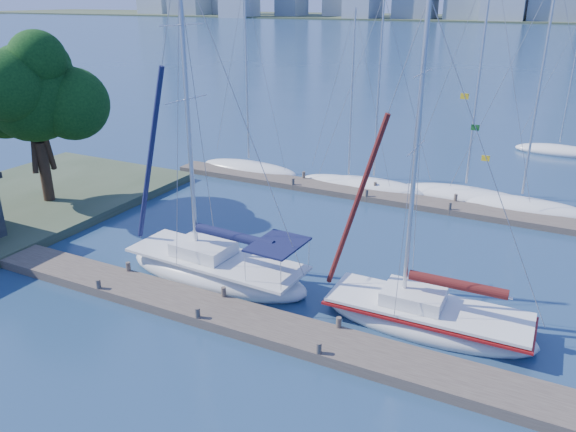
% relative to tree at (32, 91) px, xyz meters
% --- Properties ---
extents(ground, '(700.00, 700.00, 0.00)m').
position_rel_tree_xyz_m(ground, '(15.31, -5.69, -6.87)').
color(ground, navy).
rests_on(ground, ground).
extents(near_dock, '(26.00, 2.00, 0.40)m').
position_rel_tree_xyz_m(near_dock, '(15.31, -5.69, -6.67)').
color(near_dock, '#463C33').
rests_on(near_dock, ground).
extents(far_dock, '(30.00, 1.80, 0.36)m').
position_rel_tree_xyz_m(far_dock, '(17.31, 10.31, -6.69)').
color(far_dock, '#463C33').
rests_on(far_dock, ground).
extents(far_shore, '(800.00, 100.00, 1.50)m').
position_rel_tree_xyz_m(far_shore, '(15.31, 314.31, -6.87)').
color(far_shore, '#38472D').
rests_on(far_shore, ground).
extents(tree, '(7.54, 6.88, 10.15)m').
position_rel_tree_xyz_m(tree, '(0.00, 0.00, 0.00)').
color(tree, black).
rests_on(tree, ground).
extents(sailboat_navy, '(8.99, 3.34, 14.03)m').
position_rel_tree_xyz_m(sailboat_navy, '(13.75, -3.01, -5.80)').
color(sailboat_navy, white).
rests_on(sailboat_navy, ground).
extents(sailboat_maroon, '(8.04, 2.73, 12.32)m').
position_rel_tree_xyz_m(sailboat_maroon, '(23.03, -2.71, -5.89)').
color(sailboat_maroon, white).
rests_on(sailboat_maroon, ground).
extents(bg_boat_0, '(7.79, 4.56, 13.07)m').
position_rel_tree_xyz_m(bg_boat_0, '(6.72, 11.69, -6.60)').
color(bg_boat_0, white).
rests_on(bg_boat_0, ground).
extents(bg_boat_1, '(6.72, 3.75, 11.39)m').
position_rel_tree_xyz_m(bg_boat_1, '(14.27, 11.74, -6.64)').
color(bg_boat_1, white).
rests_on(bg_boat_1, ground).
extents(bg_boat_2, '(7.43, 4.04, 12.14)m').
position_rel_tree_xyz_m(bg_boat_2, '(15.95, 11.84, -6.61)').
color(bg_boat_2, white).
rests_on(bg_boat_2, ground).
extents(bg_boat_3, '(8.48, 5.34, 14.44)m').
position_rel_tree_xyz_m(bg_boat_3, '(21.60, 12.53, -6.58)').
color(bg_boat_3, white).
rests_on(bg_boat_3, ground).
extents(bg_boat_4, '(8.30, 2.68, 13.32)m').
position_rel_tree_xyz_m(bg_boat_4, '(24.86, 12.12, -6.60)').
color(bg_boat_4, white).
rests_on(bg_boat_4, ground).
extents(bg_boat_7, '(6.83, 4.11, 11.03)m').
position_rel_tree_xyz_m(bg_boat_7, '(26.17, 27.08, -6.62)').
color(bg_boat_7, white).
rests_on(bg_boat_7, ground).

